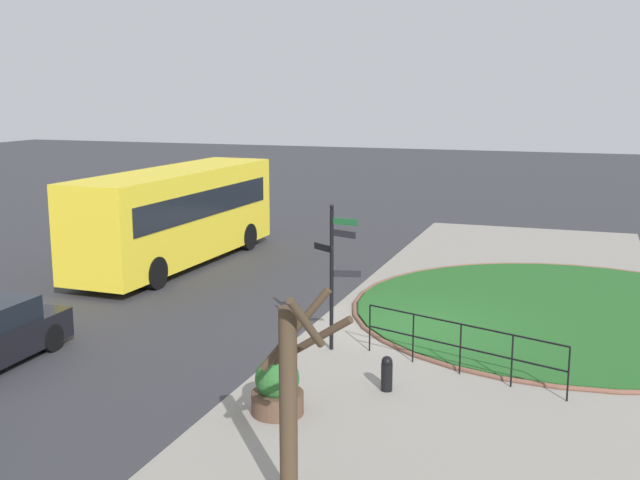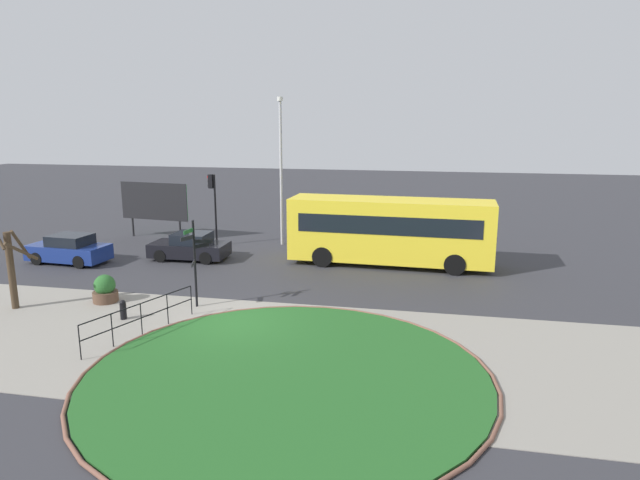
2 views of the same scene
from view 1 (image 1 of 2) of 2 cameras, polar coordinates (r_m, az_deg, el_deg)
ground at (r=19.76m, az=6.96°, el=-6.60°), size 120.00×120.00×0.00m
sidewalk_paving at (r=19.50m, az=11.94°, el=-6.98°), size 32.00×8.56×0.02m
grass_island at (r=22.11m, az=17.69°, el=-5.01°), size 11.36×11.36×0.10m
grass_kerb_ring at (r=22.11m, az=17.69°, el=-5.00°), size 11.67×11.67×0.11m
signpost_directional at (r=17.67m, az=1.04°, el=-1.84°), size 0.92×1.19×3.42m
bollard_foreground at (r=15.76m, az=4.92°, el=-9.72°), size 0.23×0.23×0.74m
railing_grass_edge at (r=16.74m, az=10.27°, el=-7.38°), size 1.63×4.43×1.13m
bus_yellow at (r=26.95m, az=-10.46°, el=1.87°), size 9.95×2.76×3.28m
planter_near_signpost at (r=14.64m, az=-3.15°, el=-10.84°), size 0.97×0.97×1.12m
street_tree_bare at (r=11.23m, az=-2.08°, el=-11.09°), size 1.30×1.41×3.25m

